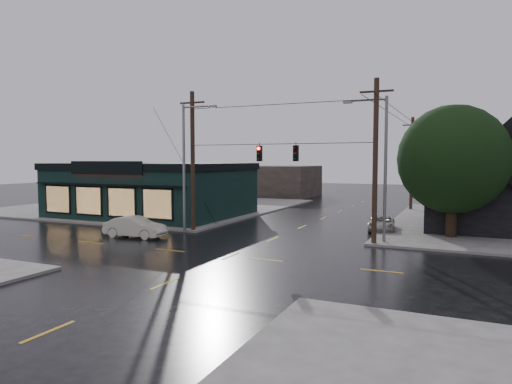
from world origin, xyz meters
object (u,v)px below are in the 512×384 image
at_px(utility_pole_ne, 374,245).
at_px(sedan_cream, 135,227).
at_px(suv_silver, 382,224).
at_px(corner_tree, 453,159).
at_px(utility_pole_nw, 193,232).

xyz_separation_m(utility_pole_ne, sedan_cream, (-15.25, -3.77, 0.71)).
distance_m(sedan_cream, suv_silver, 17.69).
distance_m(corner_tree, utility_pole_nw, 18.57).
height_order(sedan_cream, suv_silver, sedan_cream).
relative_size(corner_tree, sedan_cream, 2.03).
bearing_deg(corner_tree, utility_pole_nw, -165.54).
xyz_separation_m(utility_pole_nw, sedan_cream, (-2.25, -3.77, 0.71)).
bearing_deg(sedan_cream, suv_silver, -60.83).
xyz_separation_m(utility_pole_nw, utility_pole_ne, (13.00, 0.00, 0.00)).
relative_size(utility_pole_nw, sedan_cream, 2.36).
distance_m(utility_pole_ne, sedan_cream, 15.72).
height_order(utility_pole_nw, sedan_cream, utility_pole_nw).
bearing_deg(utility_pole_nw, corner_tree, 14.46).
distance_m(corner_tree, sedan_cream, 21.64).
bearing_deg(suv_silver, utility_pole_ne, -92.47).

